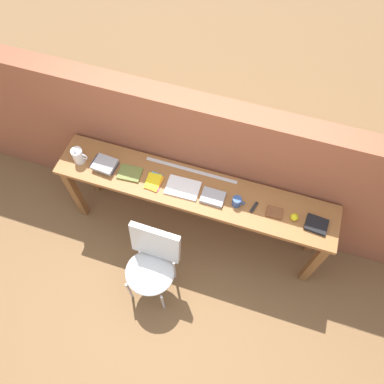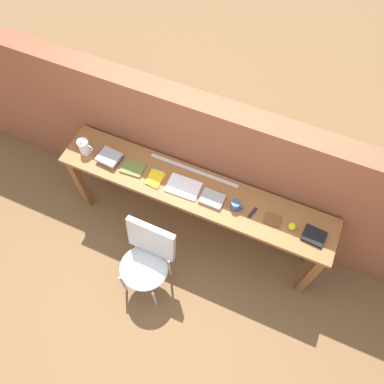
{
  "view_description": "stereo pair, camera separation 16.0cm",
  "coord_description": "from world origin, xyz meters",
  "px_view_note": "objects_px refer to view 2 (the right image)",
  "views": [
    {
      "loc": [
        0.49,
        -1.25,
        3.67
      ],
      "look_at": [
        0.0,
        0.25,
        0.9
      ],
      "focal_mm": 35.0,
      "sensor_mm": 36.0,
      "label": 1
    },
    {
      "loc": [
        0.64,
        -1.2,
        3.67
      ],
      "look_at": [
        0.0,
        0.25,
        0.9
      ],
      "focal_mm": 35.0,
      "sensor_mm": 36.0,
      "label": 2
    }
  ],
  "objects_px": {
    "magazine_cycling": "(133,168)",
    "pamphlet_pile_colourful": "(156,179)",
    "pitcher_white": "(84,147)",
    "sports_ball_small": "(292,226)",
    "chair_white_moulded": "(147,258)",
    "book_open_centre": "(183,187)",
    "book_stack_leftmost": "(109,157)",
    "multitool_folded": "(252,213)",
    "mug": "(236,206)",
    "book_repair_rightmost": "(314,236)",
    "leather_journal_brown": "(273,220)"
  },
  "relations": [
    {
      "from": "book_open_centre",
      "to": "pamphlet_pile_colourful",
      "type": "bearing_deg",
      "value": -177.88
    },
    {
      "from": "pitcher_white",
      "to": "chair_white_moulded",
      "type": "bearing_deg",
      "value": -33.92
    },
    {
      "from": "pamphlet_pile_colourful",
      "to": "multitool_folded",
      "type": "bearing_deg",
      "value": 1.47
    },
    {
      "from": "book_open_centre",
      "to": "book_stack_leftmost",
      "type": "bearing_deg",
      "value": 177.92
    },
    {
      "from": "book_stack_leftmost",
      "to": "multitool_folded",
      "type": "height_order",
      "value": "book_stack_leftmost"
    },
    {
      "from": "multitool_folded",
      "to": "leather_journal_brown",
      "type": "relative_size",
      "value": 0.85
    },
    {
      "from": "mug",
      "to": "book_repair_rightmost",
      "type": "bearing_deg",
      "value": 0.77
    },
    {
      "from": "leather_journal_brown",
      "to": "book_repair_rightmost",
      "type": "height_order",
      "value": "book_repair_rightmost"
    },
    {
      "from": "magazine_cycling",
      "to": "multitool_folded",
      "type": "xyz_separation_m",
      "value": [
        1.12,
        0.01,
        -0.0
      ]
    },
    {
      "from": "book_stack_leftmost",
      "to": "pamphlet_pile_colourful",
      "type": "bearing_deg",
      "value": -2.5
    },
    {
      "from": "pitcher_white",
      "to": "pamphlet_pile_colourful",
      "type": "height_order",
      "value": "pitcher_white"
    },
    {
      "from": "book_stack_leftmost",
      "to": "book_open_centre",
      "type": "relative_size",
      "value": 0.8
    },
    {
      "from": "chair_white_moulded",
      "to": "pamphlet_pile_colourful",
      "type": "relative_size",
      "value": 4.67
    },
    {
      "from": "sports_ball_small",
      "to": "book_repair_rightmost",
      "type": "height_order",
      "value": "sports_ball_small"
    },
    {
      "from": "chair_white_moulded",
      "to": "pitcher_white",
      "type": "xyz_separation_m",
      "value": [
        -0.88,
        0.59,
        0.43
      ]
    },
    {
      "from": "magazine_cycling",
      "to": "leather_journal_brown",
      "type": "bearing_deg",
      "value": -3.79
    },
    {
      "from": "pitcher_white",
      "to": "mug",
      "type": "height_order",
      "value": "pitcher_white"
    },
    {
      "from": "multitool_folded",
      "to": "mug",
      "type": "bearing_deg",
      "value": -175.25
    },
    {
      "from": "book_stack_leftmost",
      "to": "magazine_cycling",
      "type": "bearing_deg",
      "value": -1.5
    },
    {
      "from": "book_stack_leftmost",
      "to": "book_open_centre",
      "type": "distance_m",
      "value": 0.73
    },
    {
      "from": "magazine_cycling",
      "to": "pamphlet_pile_colourful",
      "type": "bearing_deg",
      "value": -7.79
    },
    {
      "from": "pitcher_white",
      "to": "leather_journal_brown",
      "type": "height_order",
      "value": "pitcher_white"
    },
    {
      "from": "pamphlet_pile_colourful",
      "to": "book_repair_rightmost",
      "type": "xyz_separation_m",
      "value": [
        1.4,
        0.02,
        0.01
      ]
    },
    {
      "from": "chair_white_moulded",
      "to": "mug",
      "type": "relative_size",
      "value": 8.1
    },
    {
      "from": "pitcher_white",
      "to": "book_stack_leftmost",
      "type": "bearing_deg",
      "value": 3.25
    },
    {
      "from": "chair_white_moulded",
      "to": "multitool_folded",
      "type": "xyz_separation_m",
      "value": [
        0.72,
        0.61,
        0.36
      ]
    },
    {
      "from": "chair_white_moulded",
      "to": "magazine_cycling",
      "type": "height_order",
      "value": "magazine_cycling"
    },
    {
      "from": "multitool_folded",
      "to": "book_repair_rightmost",
      "type": "distance_m",
      "value": 0.52
    },
    {
      "from": "book_open_centre",
      "to": "mug",
      "type": "height_order",
      "value": "mug"
    },
    {
      "from": "book_open_centre",
      "to": "magazine_cycling",
      "type": "bearing_deg",
      "value": 178.52
    },
    {
      "from": "book_stack_leftmost",
      "to": "book_open_centre",
      "type": "height_order",
      "value": "book_stack_leftmost"
    },
    {
      "from": "chair_white_moulded",
      "to": "leather_journal_brown",
      "type": "relative_size",
      "value": 6.86
    },
    {
      "from": "pitcher_white",
      "to": "sports_ball_small",
      "type": "distance_m",
      "value": 1.93
    },
    {
      "from": "chair_white_moulded",
      "to": "book_repair_rightmost",
      "type": "relative_size",
      "value": 5.06
    },
    {
      "from": "book_stack_leftmost",
      "to": "book_repair_rightmost",
      "type": "distance_m",
      "value": 1.88
    },
    {
      "from": "pitcher_white",
      "to": "magazine_cycling",
      "type": "xyz_separation_m",
      "value": [
        0.48,
        0.01,
        -0.07
      ]
    },
    {
      "from": "book_open_centre",
      "to": "multitool_folded",
      "type": "xyz_separation_m",
      "value": [
        0.63,
        0.01,
        -0.0
      ]
    },
    {
      "from": "book_stack_leftmost",
      "to": "book_open_centre",
      "type": "xyz_separation_m",
      "value": [
        0.73,
        -0.0,
        -0.02
      ]
    },
    {
      "from": "book_stack_leftmost",
      "to": "sports_ball_small",
      "type": "distance_m",
      "value": 1.7
    },
    {
      "from": "sports_ball_small",
      "to": "mug",
      "type": "bearing_deg",
      "value": -178.56
    },
    {
      "from": "mug",
      "to": "multitool_folded",
      "type": "bearing_deg",
      "value": 4.75
    },
    {
      "from": "book_stack_leftmost",
      "to": "leather_journal_brown",
      "type": "xyz_separation_m",
      "value": [
        1.53,
        0.0,
        -0.02
      ]
    },
    {
      "from": "mug",
      "to": "book_open_centre",
      "type": "bearing_deg",
      "value": 179.15
    },
    {
      "from": "pitcher_white",
      "to": "sports_ball_small",
      "type": "bearing_deg",
      "value": 0.45
    },
    {
      "from": "chair_white_moulded",
      "to": "pitcher_white",
      "type": "bearing_deg",
      "value": 146.08
    },
    {
      "from": "chair_white_moulded",
      "to": "pamphlet_pile_colourful",
      "type": "bearing_deg",
      "value": 105.61
    },
    {
      "from": "chair_white_moulded",
      "to": "sports_ball_small",
      "type": "relative_size",
      "value": 13.94
    },
    {
      "from": "book_stack_leftmost",
      "to": "mug",
      "type": "distance_m",
      "value": 1.21
    },
    {
      "from": "mug",
      "to": "multitool_folded",
      "type": "relative_size",
      "value": 1.0
    },
    {
      "from": "chair_white_moulded",
      "to": "leather_journal_brown",
      "type": "distance_m",
      "value": 1.14
    }
  ]
}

